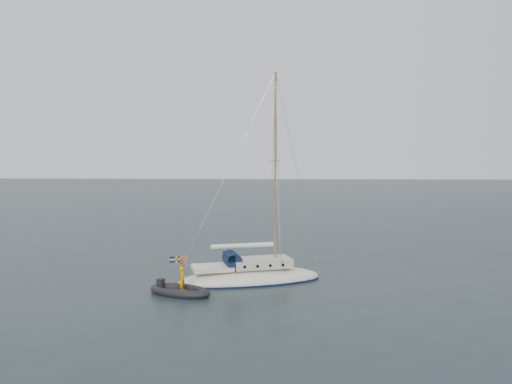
{
  "coord_description": "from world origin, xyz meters",
  "views": [
    {
      "loc": [
        1.84,
        -32.03,
        7.36
      ],
      "look_at": [
        -0.0,
        0.0,
        5.22
      ],
      "focal_mm": 35.0,
      "sensor_mm": 36.0,
      "label": 1
    }
  ],
  "objects": [
    {
      "name": "rib",
      "position": [
        -3.85,
        -5.62,
        0.24
      ],
      "size": [
        3.73,
        1.7,
        1.55
      ],
      "rotation": [
        0.0,
        0.0,
        -0.38
      ],
      "color": "black",
      "rests_on": "ground"
    },
    {
      "name": "dinghy",
      "position": [
        -2.51,
        -0.06,
        0.15
      ],
      "size": [
        2.43,
        1.1,
        0.35
      ],
      "rotation": [
        0.0,
        0.0,
        -0.13
      ],
      "color": "#4F5055",
      "rests_on": "ground"
    },
    {
      "name": "ground",
      "position": [
        0.0,
        0.0,
        0.0
      ],
      "size": [
        300.0,
        300.0,
        0.0
      ],
      "primitive_type": "plane",
      "color": "black",
      "rests_on": "ground"
    },
    {
      "name": "sailboat",
      "position": [
        -0.18,
        -2.7,
        0.99
      ],
      "size": [
        9.16,
        2.74,
        13.04
      ],
      "rotation": [
        0.0,
        0.0,
        0.31
      ],
      "color": "white",
      "rests_on": "ground"
    }
  ]
}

